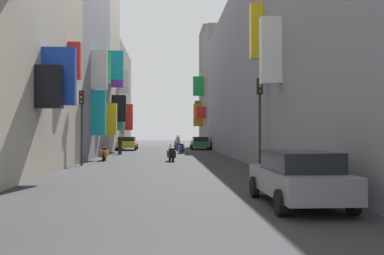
% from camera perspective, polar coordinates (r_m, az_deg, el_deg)
% --- Properties ---
extents(ground_plane, '(140.00, 140.00, 0.00)m').
position_cam_1_polar(ground_plane, '(33.69, -3.71, -3.83)').
color(ground_plane, '#2D2D30').
extents(building_left_mid_a, '(7.10, 8.11, 15.70)m').
position_cam_1_polar(building_left_mid_a, '(32.66, -18.09, 9.91)').
color(building_left_mid_a, gray).
rests_on(building_left_mid_a, ground).
extents(building_left_mid_b, '(7.39, 4.67, 14.12)m').
position_cam_1_polar(building_left_mid_b, '(38.67, -15.66, 7.07)').
color(building_left_mid_b, gray).
rests_on(building_left_mid_b, ground).
extents(building_left_mid_c, '(7.33, 8.47, 16.34)m').
position_cam_1_polar(building_left_mid_c, '(45.19, -13.88, 7.35)').
color(building_left_mid_c, '#B2A899').
rests_on(building_left_mid_c, ground).
extents(building_left_far, '(7.18, 15.39, 12.44)m').
position_cam_1_polar(building_left_far, '(56.69, -11.70, 3.75)').
color(building_left_far, gray).
rests_on(building_left_far, ground).
extents(building_right_near, '(6.86, 46.36, 12.26)m').
position_cam_1_polar(building_right_near, '(28.25, 12.84, 8.04)').
color(building_right_near, gray).
rests_on(building_right_near, ground).
extents(building_right_mid_a, '(7.35, 6.73, 14.70)m').
position_cam_1_polar(building_right_mid_a, '(54.21, 4.92, 5.15)').
color(building_right_mid_a, slate).
rests_on(building_right_mid_a, ground).
extents(building_right_mid_b, '(7.21, 6.92, 16.29)m').
position_cam_1_polar(building_right_mid_b, '(61.00, 3.99, 5.24)').
color(building_right_mid_b, slate).
rests_on(building_right_mid_b, ground).
extents(parked_car_yellow, '(2.02, 4.03, 1.40)m').
position_cam_1_polar(parked_car_yellow, '(46.33, -8.50, -2.04)').
color(parked_car_yellow, gold).
rests_on(parked_car_yellow, ground).
extents(parked_car_grey, '(1.84, 4.28, 1.39)m').
position_cam_1_polar(parked_car_grey, '(11.39, 13.84, -6.31)').
color(parked_car_grey, slate).
rests_on(parked_car_grey, ground).
extents(parked_car_green, '(2.02, 4.07, 1.39)m').
position_cam_1_polar(parked_car_green, '(47.29, 1.07, -2.03)').
color(parked_car_green, '#236638').
rests_on(parked_car_green, ground).
extents(scooter_black, '(0.58, 1.80, 1.13)m').
position_cam_1_polar(scooter_black, '(28.03, -2.75, -3.53)').
color(scooter_black, black).
rests_on(scooter_black, ground).
extents(scooter_orange, '(0.51, 1.90, 1.13)m').
position_cam_1_polar(scooter_orange, '(29.38, -11.51, -3.38)').
color(scooter_orange, orange).
rests_on(scooter_orange, ground).
extents(scooter_white, '(0.56, 1.84, 1.13)m').
position_cam_1_polar(scooter_white, '(47.62, -2.12, -2.35)').
color(scooter_white, silver).
rests_on(scooter_white, ground).
extents(scooter_blue, '(0.56, 1.90, 1.13)m').
position_cam_1_polar(scooter_blue, '(38.58, -1.44, -2.74)').
color(scooter_blue, '#2D4CAD').
rests_on(scooter_blue, ground).
extents(pedestrian_crossing, '(0.46, 0.46, 1.67)m').
position_cam_1_polar(pedestrian_crossing, '(37.23, -9.49, -2.24)').
color(pedestrian_crossing, '#272727').
rests_on(pedestrian_crossing, ground).
extents(pedestrian_near_left, '(0.39, 0.39, 1.60)m').
position_cam_1_polar(pedestrian_near_left, '(44.02, -1.88, -2.05)').
color(pedestrian_near_left, '#3A3A3A').
rests_on(pedestrian_near_left, ground).
extents(traffic_light_near_corner, '(0.26, 0.34, 4.42)m').
position_cam_1_polar(traffic_light_near_corner, '(20.68, 8.94, 2.51)').
color(traffic_light_near_corner, '#2D2D2D').
rests_on(traffic_light_near_corner, ground).
extents(traffic_light_far_corner, '(0.26, 0.34, 4.21)m').
position_cam_1_polar(traffic_light_far_corner, '(24.95, -14.37, 1.67)').
color(traffic_light_far_corner, '#2D2D2D').
rests_on(traffic_light_far_corner, ground).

